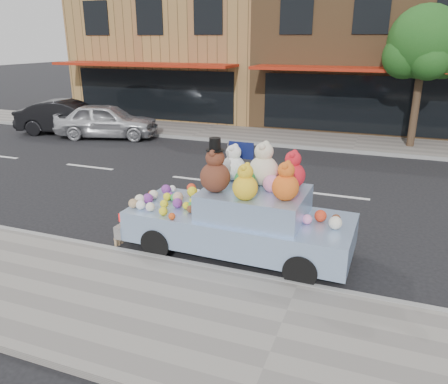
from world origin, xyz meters
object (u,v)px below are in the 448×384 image
at_px(street_tree, 425,48).
at_px(car_dark, 69,117).
at_px(car_silver, 107,121).
at_px(art_car, 241,214).

xyz_separation_m(street_tree, car_dark, (-14.25, -2.28, -2.96)).
bearing_deg(street_tree, car_silver, -168.69).
relative_size(car_dark, art_car, 0.99).
height_order(car_silver, car_dark, car_dark).
bearing_deg(art_car, car_silver, 138.41).
xyz_separation_m(street_tree, art_car, (-3.36, -10.63, -2.87)).
xyz_separation_m(car_silver, car_dark, (-2.10, 0.15, 0.00)).
bearing_deg(street_tree, art_car, -107.55).
bearing_deg(car_dark, art_car, -142.86).
bearing_deg(car_silver, street_tree, -94.21).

